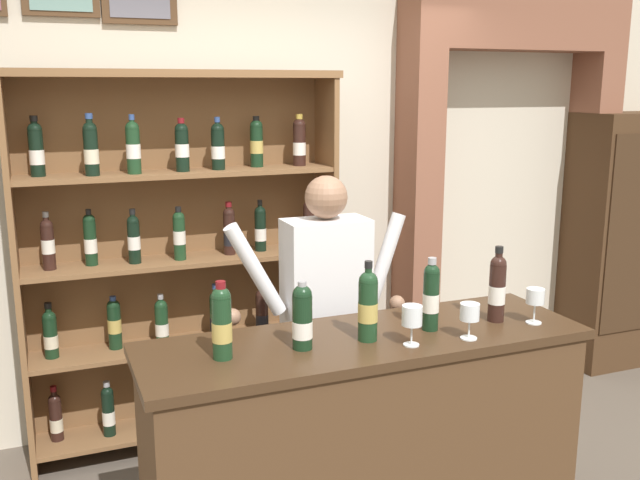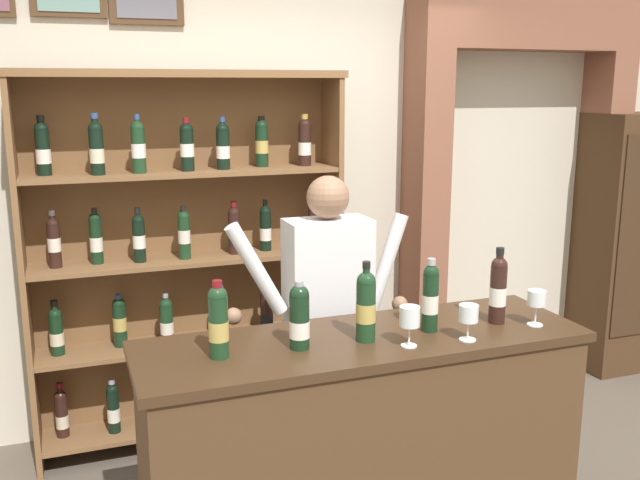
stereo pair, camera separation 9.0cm
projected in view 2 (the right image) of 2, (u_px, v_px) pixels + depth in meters
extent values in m
cube|color=beige|center=(264.00, 157.00, 4.33)|extent=(12.00, 0.16, 3.20)
cube|color=brown|center=(24.00, 280.00, 3.62)|extent=(0.03, 0.32, 2.11)
cube|color=brown|center=(331.00, 254.00, 4.18)|extent=(0.03, 0.32, 2.11)
cube|color=brown|center=(184.00, 260.00, 4.04)|extent=(1.72, 0.02, 2.11)
cube|color=brown|center=(195.00, 419.00, 4.10)|extent=(1.66, 0.30, 0.03)
cylinder|color=black|center=(62.00, 417.00, 3.86)|extent=(0.07, 0.07, 0.23)
sphere|color=black|center=(60.00, 397.00, 3.83)|extent=(0.07, 0.07, 0.07)
cylinder|color=black|center=(60.00, 391.00, 3.82)|extent=(0.03, 0.03, 0.08)
cylinder|color=maroon|center=(59.00, 385.00, 3.82)|extent=(0.03, 0.03, 0.03)
cylinder|color=beige|center=(62.00, 421.00, 3.86)|extent=(0.07, 0.07, 0.07)
cylinder|color=black|center=(114.00, 411.00, 3.90)|extent=(0.07, 0.07, 0.24)
sphere|color=black|center=(112.00, 390.00, 3.88)|extent=(0.07, 0.07, 0.07)
cylinder|color=black|center=(112.00, 385.00, 3.87)|extent=(0.03, 0.03, 0.07)
cylinder|color=#99999E|center=(112.00, 381.00, 3.86)|extent=(0.04, 0.04, 0.03)
cylinder|color=silver|center=(114.00, 415.00, 3.91)|extent=(0.07, 0.07, 0.08)
cylinder|color=#19381E|center=(152.00, 404.00, 3.99)|extent=(0.07, 0.07, 0.24)
sphere|color=#19381E|center=(150.00, 383.00, 3.96)|extent=(0.07, 0.07, 0.07)
cylinder|color=#19381E|center=(150.00, 379.00, 3.96)|extent=(0.03, 0.03, 0.06)
cylinder|color=#99999E|center=(150.00, 376.00, 3.95)|extent=(0.03, 0.03, 0.03)
cylinder|color=black|center=(152.00, 406.00, 3.99)|extent=(0.07, 0.07, 0.08)
cylinder|color=black|center=(193.00, 399.00, 4.07)|extent=(0.07, 0.07, 0.23)
sphere|color=black|center=(192.00, 379.00, 4.05)|extent=(0.07, 0.07, 0.07)
cylinder|color=black|center=(192.00, 375.00, 4.04)|extent=(0.03, 0.03, 0.06)
cylinder|color=navy|center=(191.00, 371.00, 4.04)|extent=(0.03, 0.03, 0.03)
cylinder|color=silver|center=(193.00, 400.00, 4.07)|extent=(0.07, 0.07, 0.07)
cylinder|color=black|center=(231.00, 391.00, 4.16)|extent=(0.07, 0.07, 0.25)
sphere|color=black|center=(230.00, 370.00, 4.13)|extent=(0.07, 0.07, 0.07)
cylinder|color=black|center=(230.00, 366.00, 4.13)|extent=(0.03, 0.03, 0.06)
cylinder|color=navy|center=(230.00, 363.00, 4.13)|extent=(0.03, 0.03, 0.03)
cylinder|color=silver|center=(231.00, 395.00, 4.17)|extent=(0.07, 0.07, 0.08)
cylinder|color=black|center=(269.00, 385.00, 4.25)|extent=(0.07, 0.07, 0.24)
sphere|color=black|center=(269.00, 366.00, 4.22)|extent=(0.07, 0.07, 0.07)
cylinder|color=black|center=(269.00, 362.00, 4.22)|extent=(0.03, 0.03, 0.07)
cylinder|color=navy|center=(269.00, 358.00, 4.21)|extent=(0.03, 0.03, 0.03)
cylinder|color=tan|center=(269.00, 384.00, 4.25)|extent=(0.07, 0.07, 0.08)
cylinder|color=black|center=(311.00, 381.00, 4.30)|extent=(0.07, 0.07, 0.25)
sphere|color=black|center=(311.00, 361.00, 4.27)|extent=(0.07, 0.07, 0.07)
cylinder|color=black|center=(311.00, 356.00, 4.27)|extent=(0.03, 0.03, 0.07)
cylinder|color=#B79338|center=(311.00, 352.00, 4.26)|extent=(0.03, 0.03, 0.03)
cylinder|color=silver|center=(311.00, 383.00, 4.30)|extent=(0.07, 0.07, 0.08)
cube|color=brown|center=(192.00, 341.00, 3.99)|extent=(1.66, 0.30, 0.02)
cylinder|color=black|center=(57.00, 335.00, 3.75)|extent=(0.07, 0.07, 0.21)
sphere|color=black|center=(55.00, 315.00, 3.72)|extent=(0.07, 0.07, 0.07)
cylinder|color=black|center=(54.00, 309.00, 3.72)|extent=(0.03, 0.03, 0.08)
cylinder|color=black|center=(54.00, 303.00, 3.71)|extent=(0.04, 0.04, 0.03)
cylinder|color=beige|center=(57.00, 339.00, 3.75)|extent=(0.07, 0.07, 0.07)
cylinder|color=black|center=(120.00, 326.00, 3.87)|extent=(0.07, 0.07, 0.23)
sphere|color=black|center=(119.00, 304.00, 3.84)|extent=(0.07, 0.07, 0.07)
cylinder|color=black|center=(118.00, 300.00, 3.84)|extent=(0.03, 0.03, 0.06)
cylinder|color=navy|center=(118.00, 297.00, 3.83)|extent=(0.03, 0.03, 0.03)
cylinder|color=tan|center=(120.00, 324.00, 3.86)|extent=(0.07, 0.07, 0.08)
cylinder|color=#19381E|center=(167.00, 324.00, 3.92)|extent=(0.07, 0.07, 0.21)
sphere|color=#19381E|center=(166.00, 305.00, 3.90)|extent=(0.07, 0.07, 0.07)
cylinder|color=#19381E|center=(166.00, 300.00, 3.89)|extent=(0.03, 0.03, 0.07)
cylinder|color=#99999E|center=(165.00, 295.00, 3.89)|extent=(0.03, 0.03, 0.03)
cylinder|color=silver|center=(167.00, 328.00, 3.93)|extent=(0.07, 0.07, 0.07)
cylinder|color=#19381E|center=(221.00, 318.00, 4.01)|extent=(0.07, 0.07, 0.23)
sphere|color=#19381E|center=(220.00, 297.00, 3.98)|extent=(0.07, 0.07, 0.07)
cylinder|color=#19381E|center=(220.00, 291.00, 3.97)|extent=(0.03, 0.03, 0.08)
cylinder|color=navy|center=(220.00, 286.00, 3.97)|extent=(0.04, 0.04, 0.03)
cylinder|color=black|center=(221.00, 323.00, 4.01)|extent=(0.07, 0.07, 0.07)
cylinder|color=black|center=(267.00, 314.00, 4.08)|extent=(0.07, 0.07, 0.22)
sphere|color=black|center=(266.00, 295.00, 4.05)|extent=(0.07, 0.07, 0.07)
cylinder|color=black|center=(266.00, 290.00, 4.05)|extent=(0.03, 0.03, 0.08)
cylinder|color=maroon|center=(266.00, 285.00, 4.04)|extent=(0.03, 0.03, 0.03)
cylinder|color=black|center=(267.00, 320.00, 4.09)|extent=(0.07, 0.07, 0.07)
cylinder|color=black|center=(306.00, 309.00, 4.16)|extent=(0.07, 0.07, 0.23)
sphere|color=black|center=(305.00, 290.00, 4.14)|extent=(0.07, 0.07, 0.07)
cylinder|color=black|center=(305.00, 286.00, 4.13)|extent=(0.03, 0.03, 0.06)
cylinder|color=#B79338|center=(305.00, 282.00, 4.13)|extent=(0.04, 0.04, 0.03)
cylinder|color=silver|center=(306.00, 308.00, 4.16)|extent=(0.07, 0.07, 0.07)
cube|color=brown|center=(188.00, 259.00, 3.89)|extent=(1.66, 0.30, 0.02)
cylinder|color=black|center=(54.00, 246.00, 3.65)|extent=(0.07, 0.07, 0.22)
sphere|color=black|center=(53.00, 224.00, 3.62)|extent=(0.06, 0.06, 0.06)
cylinder|color=black|center=(52.00, 218.00, 3.61)|extent=(0.03, 0.03, 0.07)
cylinder|color=#99999E|center=(52.00, 213.00, 3.61)|extent=(0.03, 0.03, 0.03)
cylinder|color=silver|center=(54.00, 245.00, 3.64)|extent=(0.07, 0.07, 0.07)
cylinder|color=black|center=(96.00, 242.00, 3.73)|extent=(0.07, 0.07, 0.24)
sphere|color=black|center=(95.00, 219.00, 3.70)|extent=(0.06, 0.06, 0.06)
cylinder|color=black|center=(94.00, 214.00, 3.70)|extent=(0.03, 0.03, 0.06)
cylinder|color=black|center=(94.00, 211.00, 3.69)|extent=(0.03, 0.03, 0.03)
cylinder|color=silver|center=(96.00, 244.00, 3.73)|extent=(0.07, 0.07, 0.08)
cylinder|color=black|center=(139.00, 242.00, 3.77)|extent=(0.07, 0.07, 0.22)
sphere|color=black|center=(138.00, 221.00, 3.74)|extent=(0.06, 0.06, 0.06)
cylinder|color=black|center=(138.00, 215.00, 3.73)|extent=(0.03, 0.03, 0.07)
cylinder|color=black|center=(137.00, 211.00, 3.73)|extent=(0.03, 0.03, 0.03)
cylinder|color=silver|center=(139.00, 242.00, 3.76)|extent=(0.07, 0.07, 0.07)
cylinder|color=#19381E|center=(184.00, 238.00, 3.83)|extent=(0.07, 0.07, 0.23)
sphere|color=#19381E|center=(183.00, 217.00, 3.81)|extent=(0.06, 0.06, 0.06)
cylinder|color=#19381E|center=(183.00, 212.00, 3.80)|extent=(0.03, 0.03, 0.06)
cylinder|color=black|center=(183.00, 209.00, 3.80)|extent=(0.03, 0.03, 0.03)
cylinder|color=silver|center=(184.00, 236.00, 3.83)|extent=(0.07, 0.07, 0.07)
cylinder|color=black|center=(234.00, 234.00, 3.95)|extent=(0.07, 0.07, 0.23)
sphere|color=black|center=(234.00, 213.00, 3.92)|extent=(0.06, 0.06, 0.06)
cylinder|color=black|center=(234.00, 208.00, 3.92)|extent=(0.03, 0.03, 0.07)
cylinder|color=maroon|center=(233.00, 204.00, 3.91)|extent=(0.03, 0.03, 0.03)
cylinder|color=black|center=(234.00, 238.00, 3.96)|extent=(0.07, 0.07, 0.07)
cylinder|color=black|center=(265.00, 231.00, 4.03)|extent=(0.07, 0.07, 0.22)
sphere|color=black|center=(265.00, 212.00, 4.01)|extent=(0.06, 0.06, 0.06)
cylinder|color=black|center=(265.00, 206.00, 4.00)|extent=(0.02, 0.02, 0.07)
cylinder|color=black|center=(265.00, 202.00, 4.00)|extent=(0.03, 0.03, 0.03)
cylinder|color=silver|center=(266.00, 234.00, 4.04)|extent=(0.07, 0.07, 0.07)
cylinder|color=black|center=(314.00, 228.00, 4.10)|extent=(0.07, 0.07, 0.24)
sphere|color=black|center=(314.00, 207.00, 4.07)|extent=(0.06, 0.06, 0.06)
cylinder|color=black|center=(314.00, 200.00, 4.06)|extent=(0.03, 0.03, 0.08)
cylinder|color=maroon|center=(314.00, 195.00, 4.06)|extent=(0.03, 0.03, 0.03)
cylinder|color=silver|center=(314.00, 229.00, 4.10)|extent=(0.07, 0.07, 0.08)
cube|color=brown|center=(185.00, 173.00, 3.79)|extent=(1.66, 0.30, 0.02)
cylinder|color=black|center=(43.00, 153.00, 3.56)|extent=(0.07, 0.07, 0.23)
sphere|color=black|center=(41.00, 129.00, 3.53)|extent=(0.07, 0.07, 0.07)
cylinder|color=black|center=(41.00, 123.00, 3.53)|extent=(0.03, 0.03, 0.07)
cylinder|color=black|center=(40.00, 118.00, 3.52)|extent=(0.04, 0.04, 0.03)
cylinder|color=silver|center=(43.00, 156.00, 3.56)|extent=(0.07, 0.07, 0.07)
cylinder|color=black|center=(97.00, 153.00, 3.58)|extent=(0.07, 0.07, 0.23)
sphere|color=black|center=(95.00, 129.00, 3.55)|extent=(0.07, 0.07, 0.07)
cylinder|color=black|center=(95.00, 122.00, 3.54)|extent=(0.03, 0.03, 0.08)
cylinder|color=navy|center=(94.00, 116.00, 3.54)|extent=(0.04, 0.04, 0.03)
cylinder|color=beige|center=(97.00, 156.00, 3.58)|extent=(0.07, 0.07, 0.07)
cylinder|color=#19381E|center=(139.00, 151.00, 3.65)|extent=(0.07, 0.07, 0.23)
sphere|color=#19381E|center=(137.00, 128.00, 3.62)|extent=(0.07, 0.07, 0.07)
cylinder|color=#19381E|center=(137.00, 122.00, 3.62)|extent=(0.03, 0.03, 0.07)
cylinder|color=navy|center=(137.00, 117.00, 3.61)|extent=(0.03, 0.03, 0.03)
cylinder|color=silver|center=(139.00, 151.00, 3.65)|extent=(0.07, 0.07, 0.07)
cylinder|color=black|center=(187.00, 151.00, 3.74)|extent=(0.07, 0.07, 0.21)
sphere|color=black|center=(186.00, 129.00, 3.72)|extent=(0.07, 0.07, 0.07)
cylinder|color=black|center=(186.00, 125.00, 3.71)|extent=(0.03, 0.03, 0.06)
cylinder|color=maroon|center=(186.00, 120.00, 3.71)|extent=(0.04, 0.04, 0.03)
cylinder|color=silver|center=(187.00, 150.00, 3.74)|extent=(0.07, 0.07, 0.07)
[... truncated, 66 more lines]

